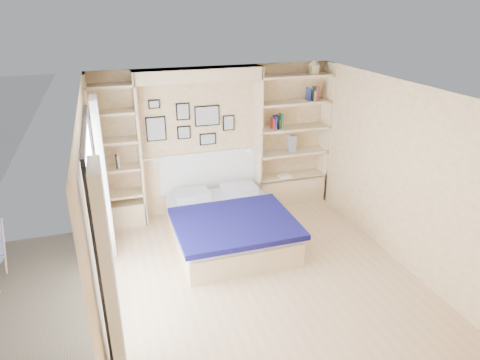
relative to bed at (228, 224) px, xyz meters
name	(u,v)px	position (x,y,z in m)	size (l,w,h in m)	color
ground	(261,276)	(0.15, -1.07, -0.28)	(4.50, 4.50, 0.00)	tan
room_shell	(204,167)	(-0.24, 0.45, 0.80)	(4.50, 4.50, 4.50)	#E4BF86
bed	(228,224)	(0.00, 0.00, 0.00)	(1.73, 2.25, 1.07)	beige
photo_gallery	(189,123)	(-0.31, 1.16, 1.33)	(1.48, 0.02, 0.82)	black
reading_lamps	(203,155)	(-0.15, 0.93, 0.83)	(1.92, 0.12, 0.15)	silver
shelf_decor	(285,112)	(1.32, 1.00, 1.42)	(3.45, 0.23, 2.03)	#A51E1E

